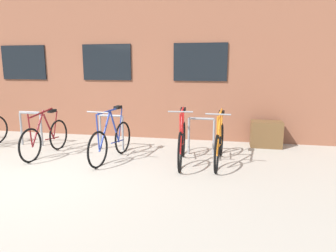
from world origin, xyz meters
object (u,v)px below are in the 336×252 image
bicycle_orange (219,143)px  bicycle_red (182,142)px  bicycle_blue (111,140)px  planter_box (266,134)px  bicycle_maroon (45,137)px

bicycle_orange → bicycle_red: bicycle_red is taller
bicycle_blue → planter_box: size_ratio=2.44×
bicycle_red → planter_box: bicycle_red is taller
bicycle_blue → bicycle_maroon: bicycle_blue is taller
bicycle_maroon → bicycle_orange: 3.61m
bicycle_blue → planter_box: (3.15, 1.64, -0.09)m
bicycle_maroon → planter_box: 4.90m
bicycle_maroon → bicycle_orange: (3.60, 0.16, 0.01)m
bicycle_orange → planter_box: bearing=54.6°
bicycle_maroon → planter_box: size_ratio=2.37×
bicycle_maroon → bicycle_orange: size_ratio=0.92×
bicycle_blue → bicycle_maroon: size_ratio=1.03×
planter_box → bicycle_maroon: bearing=-160.9°
bicycle_red → planter_box: 2.34m
bicycle_orange → planter_box: bicycle_orange is taller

